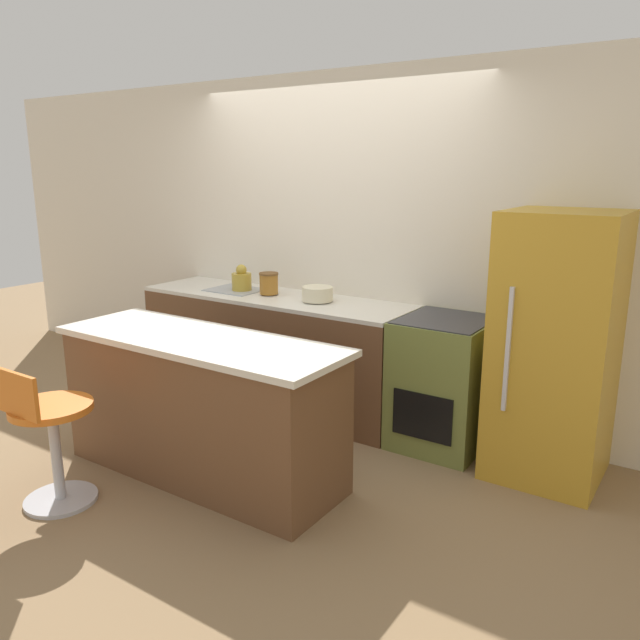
{
  "coord_description": "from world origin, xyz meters",
  "views": [
    {
      "loc": [
        2.66,
        -3.5,
        1.89
      ],
      "look_at": [
        0.51,
        -0.28,
        0.94
      ],
      "focal_mm": 35.0,
      "sensor_mm": 36.0,
      "label": 1
    }
  ],
  "objects_px": {
    "stool_chair": "(50,435)",
    "refrigerator": "(555,347)",
    "oven_range": "(443,383)",
    "mixing_bowl": "(317,294)",
    "kettle": "(242,280)"
  },
  "relations": [
    {
      "from": "stool_chair",
      "to": "refrigerator",
      "type": "bearing_deg",
      "value": 41.28
    },
    {
      "from": "oven_range",
      "to": "mixing_bowl",
      "type": "bearing_deg",
      "value": 179.67
    },
    {
      "from": "refrigerator",
      "to": "stool_chair",
      "type": "height_order",
      "value": "refrigerator"
    },
    {
      "from": "oven_range",
      "to": "refrigerator",
      "type": "xyz_separation_m",
      "value": [
        0.72,
        -0.02,
        0.37
      ]
    },
    {
      "from": "stool_chair",
      "to": "kettle",
      "type": "relative_size",
      "value": 3.96
    },
    {
      "from": "mixing_bowl",
      "to": "kettle",
      "type": "bearing_deg",
      "value": 180.0
    },
    {
      "from": "refrigerator",
      "to": "kettle",
      "type": "relative_size",
      "value": 7.72
    },
    {
      "from": "oven_range",
      "to": "stool_chair",
      "type": "height_order",
      "value": "oven_range"
    },
    {
      "from": "stool_chair",
      "to": "oven_range",
      "type": "bearing_deg",
      "value": 52.54
    },
    {
      "from": "kettle",
      "to": "mixing_bowl",
      "type": "distance_m",
      "value": 0.75
    },
    {
      "from": "oven_range",
      "to": "stool_chair",
      "type": "relative_size",
      "value": 1.07
    },
    {
      "from": "refrigerator",
      "to": "mixing_bowl",
      "type": "relative_size",
      "value": 7.02
    },
    {
      "from": "oven_range",
      "to": "stool_chair",
      "type": "distance_m",
      "value": 2.5
    },
    {
      "from": "mixing_bowl",
      "to": "oven_range",
      "type": "bearing_deg",
      "value": -0.33
    },
    {
      "from": "oven_range",
      "to": "kettle",
      "type": "xyz_separation_m",
      "value": [
        -1.8,
        0.01,
        0.54
      ]
    }
  ]
}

